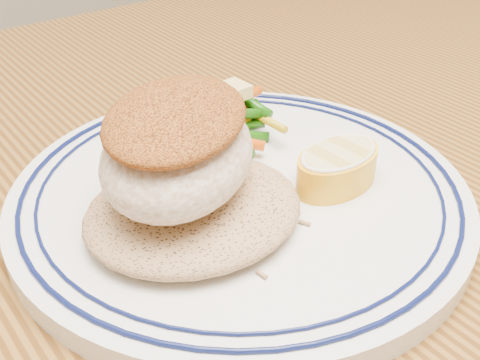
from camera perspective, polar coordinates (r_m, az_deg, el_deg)
name	(u,v)px	position (r m, az deg, el deg)	size (l,w,h in m)	color
dining_table	(200,353)	(0.43, -3.83, -16.08)	(1.50, 0.90, 0.75)	#543210
plate	(240,194)	(0.38, 0.00, -1.32)	(0.29, 0.29, 0.02)	white
rice_pilaf	(194,205)	(0.34, -4.42, -2.39)	(0.13, 0.11, 0.02)	#A77E53
fish_fillet	(177,145)	(0.33, -5.95, 3.32)	(0.14, 0.14, 0.06)	beige
vegetable_pile	(226,119)	(0.43, -1.36, 5.84)	(0.09, 0.09, 0.03)	#164F09
butter_pat	(229,92)	(0.43, -1.01, 8.33)	(0.03, 0.02, 0.01)	#E8D271
lemon_wedge	(337,166)	(0.38, 9.21, 1.34)	(0.06, 0.06, 0.02)	yellow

